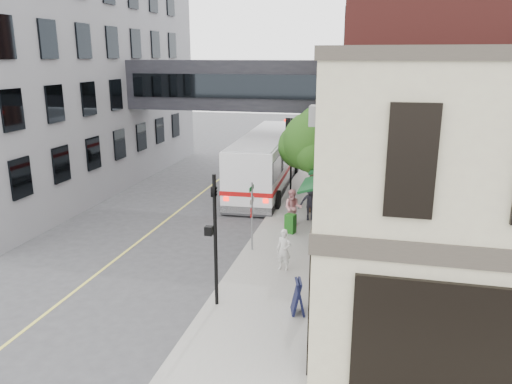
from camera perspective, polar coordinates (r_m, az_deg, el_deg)
The scene contains 17 objects.
ground at distance 15.88m, azimuth -8.20°, elevation -16.15°, with size 120.00×120.00×0.00m, color #38383A.
sidewalk_main at distance 27.95m, azimuth 6.18°, elevation -1.79°, with size 4.00×60.00×0.15m, color gray.
corner_building at distance 15.54m, azimuth 26.85°, elevation -1.43°, with size 10.19×8.12×8.45m.
brick_building at distance 27.97m, azimuth 23.66°, elevation 11.48°, with size 13.76×18.00×14.00m.
opposite_building at distance 36.18m, azimuth -25.10°, elevation 11.93°, with size 14.00×24.00×14.00m, color slate.
skyway_bridge at distance 31.67m, azimuth -1.73°, elevation 12.14°, with size 14.00×3.18×3.00m.
traffic_signal_near at distance 16.20m, azimuth -4.81°, elevation -3.71°, with size 0.44×0.22×4.60m.
traffic_signal_far at distance 30.34m, azimuth 3.81°, elevation 5.96°, with size 0.53×0.28×4.50m.
street_sign_pole at distance 21.08m, azimuth -0.48°, elevation -2.12°, with size 0.08×0.75×3.00m.
street_tree at distance 26.29m, azimuth 6.62°, elevation 5.71°, with size 3.80×3.20×5.60m.
lane_marking at distance 26.07m, azimuth -10.47°, elevation -3.38°, with size 0.12×40.00×0.01m, color #D8CC4C.
bus at distance 31.85m, azimuth 1.23°, elevation 3.86°, with size 3.51×12.89×3.44m.
pedestrian_a at distance 19.48m, azimuth 3.20°, elevation -6.63°, with size 0.60×0.39×1.65m, color silver.
pedestrian_b at distance 24.43m, azimuth 4.24°, elevation -1.82°, with size 0.89×0.70×1.84m, color #D58A8C.
pedestrian_c at distance 25.38m, azimuth 6.24°, elevation -1.19°, with size 1.20×0.69×1.86m, color black.
newspaper_box at distance 23.60m, azimuth 3.95°, elevation -3.63°, with size 0.45×0.40×0.91m, color #185E15.
sandwich_board at distance 16.52m, azimuth 4.83°, elevation -11.84°, with size 0.41×0.64×1.14m, color black.
Camera 1 is at (5.21, -12.53, 8.24)m, focal length 35.00 mm.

